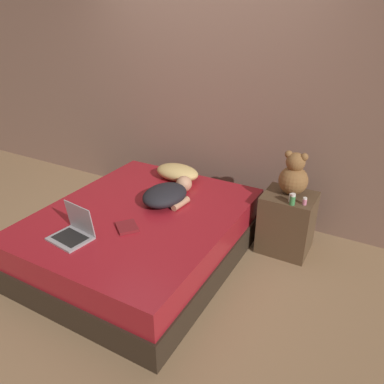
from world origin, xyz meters
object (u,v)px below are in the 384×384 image
Objects in this scene: book at (127,227)px; bottle_pink at (305,201)px; bottle_white at (291,198)px; pillow at (177,172)px; person_lying at (168,194)px; laptop at (74,231)px; bottle_green at (293,199)px; teddy_bear at (294,176)px.

bottle_pink is at bearing 37.64° from book.
bottle_white is 1.39m from book.
person_lying is (0.18, -0.46, 0.00)m from pillow.
bottle_white is 1.08× the size of bottle_pink.
laptop is at bearing -137.95° from bottle_white.
pillow is 1.20m from bottle_white.
laptop is (-0.13, -1.30, -0.02)m from pillow.
bottle_white is (1.32, 1.19, 0.07)m from laptop.
pillow is 0.49m from person_lying.
bottle_white is 0.06m from bottle_green.
bottle_pink is 0.10m from bottle_green.
bottle_white reaches higher than bottle_pink.
bottle_green is (0.03, -0.05, 0.01)m from bottle_white.
bottle_white reaches higher than person_lying.
bottle_pink is at bearing 47.29° from laptop.
pillow is 1.31m from bottle_pink.
teddy_bear is at bearing 53.86° from laptop.
laptop is 3.27× the size of bottle_green.
teddy_bear is 1.65× the size of book.
laptop is at bearing -104.61° from person_lying.
teddy_bear is 6.00× the size of bottle_pink.
person_lying reaches higher than pillow.
bottle_white is at bearing 24.77° from person_lying.
person_lying is 1.86× the size of laptop.
bottle_green is 0.42× the size of book.
laptop reaches higher than pillow.
pillow is 4.57× the size of bottle_green.
book is (0.27, 0.30, -0.04)m from laptop.
bottle_white is at bearing -5.10° from pillow.
bottle_green is at bearing 38.32° from book.
bottle_white is at bearing 49.62° from laptop.
teddy_bear is at bearing 102.62° from bottle_white.
laptop reaches higher than bottle_green.
book is (-1.17, -0.90, -0.12)m from bottle_pink.
pillow is 0.75× the size of person_lying.
bottle_pink is (1.44, 1.20, 0.07)m from laptop.
teddy_bear is at bearing 106.50° from bottle_green.
bottle_green is (1.04, 0.30, 0.07)m from person_lying.
bottle_green is at bearing 47.93° from laptop.
bottle_white is 0.30× the size of book.
person_lying is 0.55m from book.
laptop is 1.78m from bottle_white.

